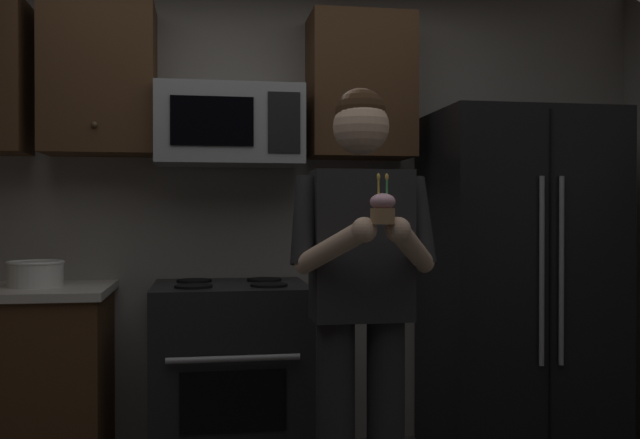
# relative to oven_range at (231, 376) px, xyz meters

# --- Properties ---
(wall_back) EXTENTS (4.40, 0.10, 2.60)m
(wall_back) POSITION_rel_oven_range_xyz_m (0.15, 0.39, 0.84)
(wall_back) COLOR gray
(wall_back) RESTS_ON ground
(oven_range) EXTENTS (0.76, 0.70, 0.93)m
(oven_range) POSITION_rel_oven_range_xyz_m (0.00, 0.00, 0.00)
(oven_range) COLOR black
(oven_range) RESTS_ON ground
(microwave) EXTENTS (0.74, 0.41, 0.40)m
(microwave) POSITION_rel_oven_range_xyz_m (0.00, 0.12, 1.26)
(microwave) COLOR #9EA0A5
(refrigerator) EXTENTS (0.90, 0.75, 1.80)m
(refrigerator) POSITION_rel_oven_range_xyz_m (1.50, -0.04, 0.44)
(refrigerator) COLOR black
(refrigerator) RESTS_ON ground
(cabinet_row_upper) EXTENTS (2.78, 0.36, 0.76)m
(cabinet_row_upper) POSITION_rel_oven_range_xyz_m (-0.57, 0.17, 1.49)
(cabinet_row_upper) COLOR #4C301C
(bowl_large_white) EXTENTS (0.27, 0.27, 0.12)m
(bowl_large_white) POSITION_rel_oven_range_xyz_m (-0.93, 0.03, 0.52)
(bowl_large_white) COLOR white
(bowl_large_white) RESTS_ON counter_left
(person) EXTENTS (0.60, 0.48, 1.76)m
(person) POSITION_rel_oven_range_xyz_m (0.47, -0.87, 0.53)
(person) COLOR #262628
(person) RESTS_ON ground
(cupcake) EXTENTS (0.09, 0.09, 0.17)m
(cupcake) POSITION_rel_oven_range_xyz_m (0.47, -1.20, 0.83)
(cupcake) COLOR #A87F56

